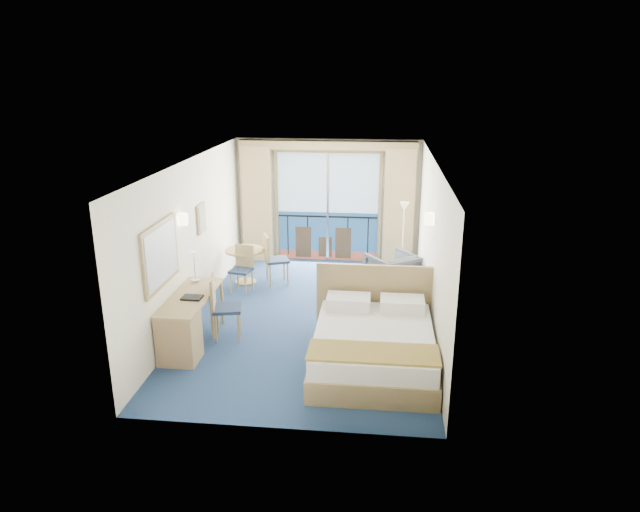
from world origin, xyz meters
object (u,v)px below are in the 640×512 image
at_px(desk, 182,330).
at_px(table_chair_a, 273,256).
at_px(nightstand, 415,312).
at_px(desk_chair, 221,303).
at_px(bed, 374,344).
at_px(floor_lamp, 404,220).
at_px(table_chair_b, 243,266).
at_px(armchair, 392,272).
at_px(round_table, 245,258).

height_order(desk, table_chair_a, table_chair_a).
height_order(nightstand, desk_chair, desk_chair).
height_order(bed, floor_lamp, floor_lamp).
distance_m(desk_chair, table_chair_a, 2.52).
height_order(desk_chair, table_chair_b, desk_chair).
bearing_deg(armchair, table_chair_a, -40.05).
xyz_separation_m(bed, armchair, (0.30, 3.00, 0.05)).
distance_m(nightstand, floor_lamp, 2.89).
xyz_separation_m(nightstand, armchair, (-0.36, 1.63, 0.11)).
height_order(bed, desk, bed).
xyz_separation_m(armchair, round_table, (-2.93, 0.15, 0.15)).
xyz_separation_m(floor_lamp, round_table, (-3.15, -0.97, -0.62)).
distance_m(table_chair_a, table_chair_b, 0.67).
height_order(nightstand, desk, desk).
xyz_separation_m(armchair, table_chair_a, (-2.36, 0.16, 0.19)).
height_order(desk_chair, table_chair_a, desk_chair).
bearing_deg(desk_chair, table_chair_b, -7.56).
bearing_deg(desk, bed, 0.97).
height_order(armchair, desk, desk).
relative_size(bed, desk, 1.32).
xyz_separation_m(bed, nightstand, (0.66, 1.38, -0.07)).
height_order(armchair, table_chair_b, table_chair_b).
bearing_deg(floor_lamp, armchair, -101.43).
xyz_separation_m(table_chair_a, table_chair_b, (-0.50, -0.45, -0.06)).
distance_m(bed, floor_lamp, 4.24).
relative_size(nightstand, round_table, 0.68).
height_order(floor_lamp, desk, floor_lamp).
bearing_deg(round_table, desk, -93.43).
xyz_separation_m(desk_chair, table_chair_b, (-0.15, 2.05, -0.07)).
distance_m(desk_chair, table_chair_b, 2.06).
xyz_separation_m(floor_lamp, table_chair_a, (-2.59, -0.96, -0.58)).
bearing_deg(table_chair_b, round_table, 110.28).
distance_m(desk, round_table, 3.20).
xyz_separation_m(round_table, table_chair_a, (0.56, 0.01, 0.04)).
relative_size(desk_chair, round_table, 1.33).
distance_m(nightstand, desk_chair, 3.17).
height_order(floor_lamp, table_chair_a, floor_lamp).
xyz_separation_m(armchair, floor_lamp, (0.23, 1.12, 0.77)).
bearing_deg(floor_lamp, desk, -128.73).
distance_m(bed, armchair, 3.02).
xyz_separation_m(nightstand, desk, (-3.48, -1.42, 0.17)).
bearing_deg(round_table, table_chair_b, -81.75).
distance_m(bed, nightstand, 1.53).
distance_m(desk, desk_chair, 0.83).
bearing_deg(nightstand, desk, -157.74).
distance_m(bed, round_table, 4.11).
bearing_deg(table_chair_b, floor_lamp, 36.55).
relative_size(floor_lamp, round_table, 1.96).
relative_size(nightstand, floor_lamp, 0.35).
bearing_deg(bed, table_chair_a, 123.16).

